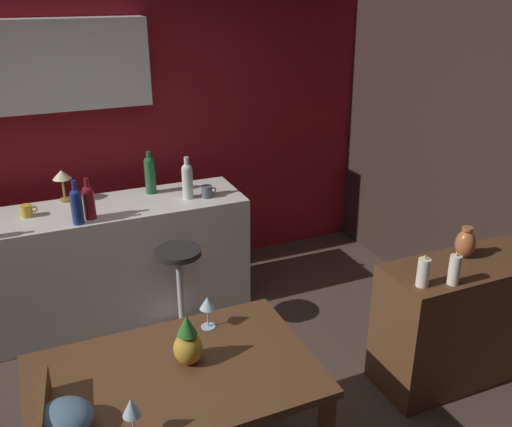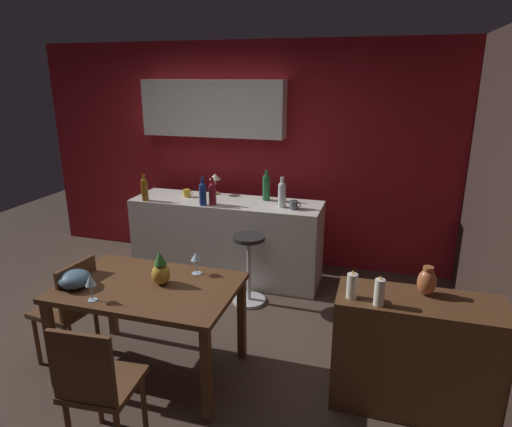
{
  "view_description": "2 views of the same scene",
  "coord_description": "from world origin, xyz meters",
  "px_view_note": "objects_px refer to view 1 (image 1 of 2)",
  "views": [
    {
      "loc": [
        -0.41,
        -2.38,
        2.39
      ],
      "look_at": [
        0.9,
        0.64,
        1.02
      ],
      "focal_mm": 38.59,
      "sensor_mm": 36.0,
      "label": 1
    },
    {
      "loc": [
        1.66,
        -2.97,
        2.22
      ],
      "look_at": [
        0.59,
        0.69,
        1.03
      ],
      "focal_mm": 31.2,
      "sensor_mm": 36.0,
      "label": 2
    }
  ],
  "objects_px": {
    "sideboard_cabinet": "(461,320)",
    "wine_bottle_cobalt": "(76,205)",
    "dining_table": "(175,388)",
    "pineapple_centerpiece": "(188,343)",
    "vase_copper": "(465,243)",
    "counter_lamp": "(62,177)",
    "pillar_candle_short": "(454,270)",
    "pillar_candle_tall": "(423,272)",
    "wine_glass_left": "(131,408)",
    "wine_glass_right": "(207,304)",
    "bar_stool": "(180,292)",
    "wine_bottle_ruby": "(89,200)",
    "cup_mustard": "(27,211)",
    "cup_slate": "(207,192)",
    "fruit_bowl": "(64,419)",
    "wine_bottle_green": "(150,173)",
    "wine_bottle_clear": "(187,179)"
  },
  "relations": [
    {
      "from": "pillar_candle_short",
      "to": "vase_copper",
      "type": "xyz_separation_m",
      "value": [
        0.3,
        0.23,
        0.0
      ]
    },
    {
      "from": "pineapple_centerpiece",
      "to": "wine_bottle_clear",
      "type": "distance_m",
      "value": 1.76
    },
    {
      "from": "cup_slate",
      "to": "wine_bottle_ruby",
      "type": "bearing_deg",
      "value": -175.66
    },
    {
      "from": "pillar_candle_tall",
      "to": "wine_glass_left",
      "type": "bearing_deg",
      "value": -167.22
    },
    {
      "from": "bar_stool",
      "to": "wine_glass_left",
      "type": "relative_size",
      "value": 3.76
    },
    {
      "from": "wine_glass_left",
      "to": "wine_bottle_ruby",
      "type": "height_order",
      "value": "wine_bottle_ruby"
    },
    {
      "from": "counter_lamp",
      "to": "pillar_candle_tall",
      "type": "bearing_deg",
      "value": -48.67
    },
    {
      "from": "wine_bottle_clear",
      "to": "cup_slate",
      "type": "xyz_separation_m",
      "value": [
        0.14,
        -0.04,
        -0.11
      ]
    },
    {
      "from": "sideboard_cabinet",
      "to": "wine_bottle_cobalt",
      "type": "relative_size",
      "value": 3.59
    },
    {
      "from": "wine_bottle_clear",
      "to": "dining_table",
      "type": "bearing_deg",
      "value": -109.44
    },
    {
      "from": "dining_table",
      "to": "pillar_candle_short",
      "type": "distance_m",
      "value": 1.66
    },
    {
      "from": "dining_table",
      "to": "pillar_candle_tall",
      "type": "height_order",
      "value": "pillar_candle_tall"
    },
    {
      "from": "sideboard_cabinet",
      "to": "vase_copper",
      "type": "distance_m",
      "value": 0.51
    },
    {
      "from": "wine_glass_left",
      "to": "counter_lamp",
      "type": "relative_size",
      "value": 0.79
    },
    {
      "from": "counter_lamp",
      "to": "vase_copper",
      "type": "bearing_deg",
      "value": -38.96
    },
    {
      "from": "dining_table",
      "to": "wine_bottle_cobalt",
      "type": "bearing_deg",
      "value": 97.69
    },
    {
      "from": "bar_stool",
      "to": "wine_bottle_ruby",
      "type": "xyz_separation_m",
      "value": [
        -0.51,
        0.34,
        0.65
      ]
    },
    {
      "from": "wine_glass_left",
      "to": "cup_slate",
      "type": "distance_m",
      "value": 2.23
    },
    {
      "from": "wine_bottle_green",
      "to": "wine_bottle_clear",
      "type": "bearing_deg",
      "value": -44.07
    },
    {
      "from": "pillar_candle_short",
      "to": "wine_bottle_green",
      "type": "bearing_deg",
      "value": 123.28
    },
    {
      "from": "wine_glass_left",
      "to": "wine_bottle_green",
      "type": "xyz_separation_m",
      "value": [
        0.63,
        2.26,
        0.18
      ]
    },
    {
      "from": "wine_glass_left",
      "to": "fruit_bowl",
      "type": "relative_size",
      "value": 0.83
    },
    {
      "from": "wine_bottle_green",
      "to": "counter_lamp",
      "type": "height_order",
      "value": "wine_bottle_green"
    },
    {
      "from": "wine_bottle_green",
      "to": "cup_slate",
      "type": "height_order",
      "value": "wine_bottle_green"
    },
    {
      "from": "wine_glass_left",
      "to": "wine_glass_right",
      "type": "distance_m",
      "value": 0.79
    },
    {
      "from": "dining_table",
      "to": "wine_bottle_cobalt",
      "type": "relative_size",
      "value": 4.27
    },
    {
      "from": "pillar_candle_tall",
      "to": "wine_glass_right",
      "type": "bearing_deg",
      "value": 170.0
    },
    {
      "from": "cup_mustard",
      "to": "pillar_candle_short",
      "type": "bearing_deg",
      "value": -39.82
    },
    {
      "from": "fruit_bowl",
      "to": "wine_bottle_green",
      "type": "bearing_deg",
      "value": 67.66
    },
    {
      "from": "dining_table",
      "to": "pineapple_centerpiece",
      "type": "xyz_separation_m",
      "value": [
        0.09,
        0.05,
        0.2
      ]
    },
    {
      "from": "vase_copper",
      "to": "wine_bottle_clear",
      "type": "bearing_deg",
      "value": 132.23
    },
    {
      "from": "wine_bottle_clear",
      "to": "pillar_candle_tall",
      "type": "bearing_deg",
      "value": -62.48
    },
    {
      "from": "bar_stool",
      "to": "wine_glass_left",
      "type": "distance_m",
      "value": 1.78
    },
    {
      "from": "sideboard_cabinet",
      "to": "wine_glass_left",
      "type": "distance_m",
      "value": 2.27
    },
    {
      "from": "cup_mustard",
      "to": "wine_bottle_cobalt",
      "type": "bearing_deg",
      "value": -40.62
    },
    {
      "from": "counter_lamp",
      "to": "pillar_candle_short",
      "type": "bearing_deg",
      "value": -46.67
    },
    {
      "from": "wine_bottle_green",
      "to": "vase_copper",
      "type": "xyz_separation_m",
      "value": [
        1.56,
        -1.68,
        -0.15
      ]
    },
    {
      "from": "cup_mustard",
      "to": "cup_slate",
      "type": "bearing_deg",
      "value": -6.47
    },
    {
      "from": "wine_glass_left",
      "to": "cup_slate",
      "type": "bearing_deg",
      "value": 63.59
    },
    {
      "from": "vase_copper",
      "to": "counter_lamp",
      "type": "bearing_deg",
      "value": 141.04
    },
    {
      "from": "wine_glass_left",
      "to": "pineapple_centerpiece",
      "type": "height_order",
      "value": "pineapple_centerpiece"
    },
    {
      "from": "wine_bottle_cobalt",
      "to": "pillar_candle_short",
      "type": "relative_size",
      "value": 1.51
    },
    {
      "from": "wine_bottle_cobalt",
      "to": "vase_copper",
      "type": "distance_m",
      "value": 2.51
    },
    {
      "from": "wine_bottle_cobalt",
      "to": "wine_bottle_ruby",
      "type": "bearing_deg",
      "value": 33.87
    },
    {
      "from": "wine_bottle_cobalt",
      "to": "wine_bottle_clear",
      "type": "xyz_separation_m",
      "value": [
        0.82,
        0.16,
        0.01
      ]
    },
    {
      "from": "pineapple_centerpiece",
      "to": "wine_bottle_clear",
      "type": "xyz_separation_m",
      "value": [
        0.52,
        1.67,
        0.2
      ]
    },
    {
      "from": "wine_glass_right",
      "to": "pillar_candle_short",
      "type": "height_order",
      "value": "pillar_candle_short"
    },
    {
      "from": "sideboard_cabinet",
      "to": "pineapple_centerpiece",
      "type": "bearing_deg",
      "value": -176.15
    },
    {
      "from": "wine_bottle_clear",
      "to": "pillar_candle_short",
      "type": "xyz_separation_m",
      "value": [
        1.03,
        -1.7,
        -0.14
      ]
    },
    {
      "from": "wine_glass_left",
      "to": "pillar_candle_tall",
      "type": "bearing_deg",
      "value": 12.78
    }
  ]
}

